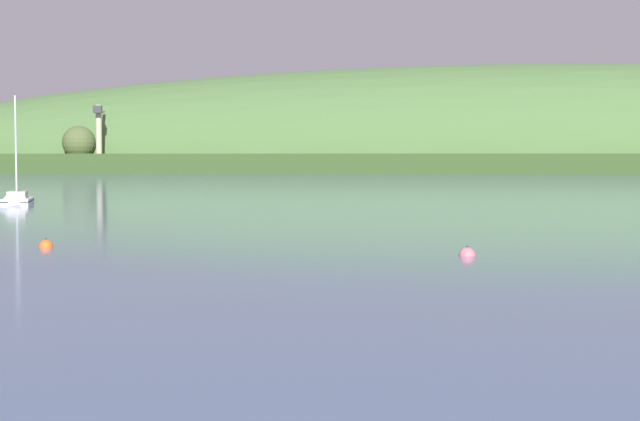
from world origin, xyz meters
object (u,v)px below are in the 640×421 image
Objects in this scene: dockside_crane at (99,140)px; mooring_buoy_foreground at (467,256)px; sailboat_midwater_white at (17,203)px; mooring_buoy_midchannel at (46,247)px.

dockside_crane reaches higher than mooring_buoy_foreground.
sailboat_midwater_white is at bearing -175.17° from dockside_crane.
mooring_buoy_midchannel is (51.40, -210.05, -8.65)m from dockside_crane.
mooring_buoy_foreground reaches higher than mooring_buoy_midchannel.
mooring_buoy_foreground is 18.45m from mooring_buoy_midchannel.
mooring_buoy_foreground is 1.07× the size of mooring_buoy_midchannel.
dockside_crane is 23.68× the size of mooring_buoy_foreground.
sailboat_midwater_white is 40.12m from mooring_buoy_midchannel.
mooring_buoy_midchannel is at bearing -173.59° from dockside_crane.
sailboat_midwater_white is 52.20m from mooring_buoy_foreground.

